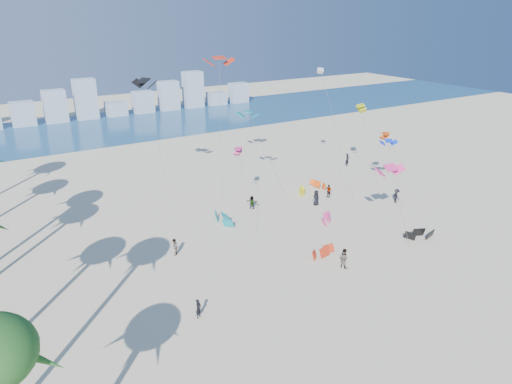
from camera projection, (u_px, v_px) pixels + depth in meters
ground at (335, 323)px, 34.61m from camera, size 220.00×220.00×0.00m
ocean at (93, 129)px, 91.74m from camera, size 220.00×220.00×0.00m
kitesurfer_near at (198, 308)px, 34.97m from camera, size 0.67×0.63×1.54m
kitesurfer_mid at (344, 258)px, 41.84m from camera, size 0.90×1.03×1.82m
kitesurfers_far at (312, 198)px, 55.55m from camera, size 33.24×14.90×1.93m
grounded_kites at (315, 218)px, 50.98m from camera, size 17.36×19.45×1.06m
flying_kites at (283, 104)px, 53.81m from camera, size 29.43×27.19×17.15m
distant_skyline at (73, 105)px, 97.98m from camera, size 85.00×3.00×8.40m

